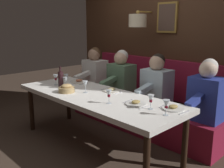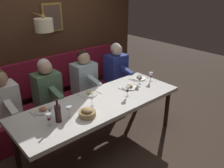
{
  "view_description": "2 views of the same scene",
  "coord_description": "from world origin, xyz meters",
  "px_view_note": "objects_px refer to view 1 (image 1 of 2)",
  "views": [
    {
      "loc": [
        -2.12,
        -2.5,
        1.65
      ],
      "look_at": [
        0.05,
        -0.27,
        0.92
      ],
      "focal_mm": 41.26,
      "sensor_mm": 36.0,
      "label": 1
    },
    {
      "loc": [
        -2.34,
        1.83,
        2.33
      ],
      "look_at": [
        0.05,
        -0.27,
        0.92
      ],
      "focal_mm": 37.66,
      "sensor_mm": 36.0,
      "label": 2
    }
  ],
  "objects_px": {
    "diner_middle": "(121,76)",
    "wine_glass_1": "(85,84)",
    "diner_far": "(95,71)",
    "wine_glass_4": "(109,94)",
    "dining_table": "(95,99)",
    "wine_bottle": "(61,79)",
    "wine_glass_6": "(56,78)",
    "wine_glass_2": "(151,99)",
    "wine_glass_3": "(66,77)",
    "wine_glass_5": "(65,80)",
    "diner_nearest": "(207,93)",
    "bread_bowl": "(67,89)",
    "wine_glass_0": "(166,104)",
    "diner_near": "(157,83)"
  },
  "relations": [
    {
      "from": "diner_nearest",
      "to": "wine_bottle",
      "type": "height_order",
      "value": "diner_nearest"
    },
    {
      "from": "diner_middle",
      "to": "wine_bottle",
      "type": "bearing_deg",
      "value": 160.84
    },
    {
      "from": "dining_table",
      "to": "wine_glass_4",
      "type": "xyz_separation_m",
      "value": [
        -0.14,
        -0.41,
        0.18
      ]
    },
    {
      "from": "wine_glass_6",
      "to": "wine_bottle",
      "type": "relative_size",
      "value": 0.55
    },
    {
      "from": "diner_far",
      "to": "wine_glass_2",
      "type": "xyz_separation_m",
      "value": [
        -0.83,
        -1.92,
        0.04
      ]
    },
    {
      "from": "diner_nearest",
      "to": "wine_glass_6",
      "type": "distance_m",
      "value": 2.16
    },
    {
      "from": "wine_bottle",
      "to": "bread_bowl",
      "type": "relative_size",
      "value": 1.36
    },
    {
      "from": "wine_glass_0",
      "to": "bread_bowl",
      "type": "distance_m",
      "value": 1.49
    },
    {
      "from": "wine_glass_2",
      "to": "wine_glass_3",
      "type": "height_order",
      "value": "same"
    },
    {
      "from": "diner_nearest",
      "to": "wine_glass_3",
      "type": "relative_size",
      "value": 4.82
    },
    {
      "from": "wine_glass_5",
      "to": "diner_middle",
      "type": "bearing_deg",
      "value": -10.87
    },
    {
      "from": "diner_far",
      "to": "wine_glass_4",
      "type": "xyz_separation_m",
      "value": [
        -1.02,
        -1.45,
        0.04
      ]
    },
    {
      "from": "dining_table",
      "to": "wine_glass_6",
      "type": "xyz_separation_m",
      "value": [
        -0.08,
        0.83,
        0.18
      ]
    },
    {
      "from": "wine_glass_6",
      "to": "diner_near",
      "type": "bearing_deg",
      "value": -50.77
    },
    {
      "from": "dining_table",
      "to": "wine_bottle",
      "type": "distance_m",
      "value": 0.73
    },
    {
      "from": "dining_table",
      "to": "wine_glass_4",
      "type": "height_order",
      "value": "wine_glass_4"
    },
    {
      "from": "wine_glass_0",
      "to": "wine_glass_3",
      "type": "bearing_deg",
      "value": 88.39
    },
    {
      "from": "wine_glass_5",
      "to": "diner_nearest",
      "type": "bearing_deg",
      "value": -59.86
    },
    {
      "from": "wine_glass_6",
      "to": "bread_bowl",
      "type": "bearing_deg",
      "value": -104.73
    },
    {
      "from": "wine_glass_2",
      "to": "wine_glass_1",
      "type": "bearing_deg",
      "value": 94.34
    },
    {
      "from": "diner_middle",
      "to": "wine_glass_1",
      "type": "height_order",
      "value": "diner_middle"
    },
    {
      "from": "wine_glass_3",
      "to": "wine_glass_5",
      "type": "xyz_separation_m",
      "value": [
        -0.14,
        -0.19,
        0.0
      ]
    },
    {
      "from": "bread_bowl",
      "to": "wine_glass_1",
      "type": "bearing_deg",
      "value": -49.85
    },
    {
      "from": "dining_table",
      "to": "wine_glass_6",
      "type": "relative_size",
      "value": 15.21
    },
    {
      "from": "diner_nearest",
      "to": "wine_glass_1",
      "type": "distance_m",
      "value": 1.57
    },
    {
      "from": "wine_glass_4",
      "to": "wine_glass_6",
      "type": "xyz_separation_m",
      "value": [
        0.06,
        1.24,
        -0.0
      ]
    },
    {
      "from": "diner_middle",
      "to": "wine_glass_5",
      "type": "distance_m",
      "value": 0.99
    },
    {
      "from": "diner_middle",
      "to": "diner_far",
      "type": "height_order",
      "value": "same"
    },
    {
      "from": "wine_glass_0",
      "to": "wine_bottle",
      "type": "distance_m",
      "value": 1.81
    },
    {
      "from": "diner_middle",
      "to": "wine_glass_1",
      "type": "xyz_separation_m",
      "value": [
        -0.91,
        -0.21,
        0.04
      ]
    },
    {
      "from": "wine_glass_4",
      "to": "wine_glass_0",
      "type": "bearing_deg",
      "value": -78.39
    },
    {
      "from": "diner_far",
      "to": "wine_glass_4",
      "type": "distance_m",
      "value": 1.78
    },
    {
      "from": "diner_far",
      "to": "wine_glass_2",
      "type": "bearing_deg",
      "value": -113.45
    },
    {
      "from": "diner_middle",
      "to": "diner_far",
      "type": "relative_size",
      "value": 1.0
    },
    {
      "from": "dining_table",
      "to": "bread_bowl",
      "type": "distance_m",
      "value": 0.43
    },
    {
      "from": "diner_nearest",
      "to": "wine_glass_4",
      "type": "bearing_deg",
      "value": 145.54
    },
    {
      "from": "bread_bowl",
      "to": "wine_glass_3",
      "type": "bearing_deg",
      "value": 55.87
    },
    {
      "from": "diner_nearest",
      "to": "wine_glass_2",
      "type": "bearing_deg",
      "value": 164.46
    },
    {
      "from": "diner_middle",
      "to": "wine_glass_1",
      "type": "relative_size",
      "value": 4.82
    },
    {
      "from": "wine_glass_1",
      "to": "wine_glass_2",
      "type": "distance_m",
      "value": 1.05
    },
    {
      "from": "wine_glass_3",
      "to": "bread_bowl",
      "type": "height_order",
      "value": "wine_glass_3"
    },
    {
      "from": "wine_glass_2",
      "to": "wine_glass_5",
      "type": "relative_size",
      "value": 1.0
    },
    {
      "from": "wine_glass_3",
      "to": "bread_bowl",
      "type": "xyz_separation_m",
      "value": [
        -0.26,
        -0.38,
        -0.07
      ]
    },
    {
      "from": "diner_far",
      "to": "wine_glass_1",
      "type": "relative_size",
      "value": 4.82
    },
    {
      "from": "wine_bottle",
      "to": "bread_bowl",
      "type": "bearing_deg",
      "value": -110.98
    },
    {
      "from": "diner_near",
      "to": "wine_glass_1",
      "type": "distance_m",
      "value": 1.05
    },
    {
      "from": "diner_nearest",
      "to": "wine_glass_0",
      "type": "bearing_deg",
      "value": 179.74
    },
    {
      "from": "wine_glass_3",
      "to": "wine_bottle",
      "type": "relative_size",
      "value": 0.55
    },
    {
      "from": "wine_glass_4",
      "to": "wine_glass_5",
      "type": "relative_size",
      "value": 1.0
    },
    {
      "from": "wine_glass_2",
      "to": "wine_glass_5",
      "type": "height_order",
      "value": "same"
    }
  ]
}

